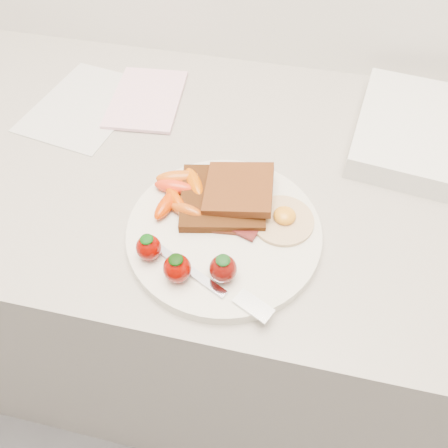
# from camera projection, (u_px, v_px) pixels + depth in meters

# --- Properties ---
(counter) EXTENTS (2.00, 0.60, 0.90)m
(counter) POSITION_uv_depth(u_px,v_px,m) (230.00, 298.00, 1.06)
(counter) COLOR gray
(counter) RESTS_ON ground
(plate) EXTENTS (0.27, 0.27, 0.02)m
(plate) POSITION_uv_depth(u_px,v_px,m) (224.00, 232.00, 0.61)
(plate) COLOR silver
(plate) RESTS_ON counter
(toast_lower) EXTENTS (0.14, 0.14, 0.01)m
(toast_lower) POSITION_uv_depth(u_px,v_px,m) (223.00, 197.00, 0.63)
(toast_lower) COLOR black
(toast_lower) RESTS_ON plate
(toast_upper) EXTENTS (0.10, 0.10, 0.02)m
(toast_upper) POSITION_uv_depth(u_px,v_px,m) (239.00, 189.00, 0.62)
(toast_upper) COLOR #451E0B
(toast_upper) RESTS_ON toast_lower
(fried_egg) EXTENTS (0.11, 0.11, 0.02)m
(fried_egg) POSITION_uv_depth(u_px,v_px,m) (283.00, 219.00, 0.61)
(fried_egg) COLOR beige
(fried_egg) RESTS_ON plate
(bacon_strips) EXTENTS (0.10, 0.06, 0.01)m
(bacon_strips) POSITION_uv_depth(u_px,v_px,m) (223.00, 222.00, 0.60)
(bacon_strips) COLOR black
(bacon_strips) RESTS_ON plate
(baby_carrots) EXTENTS (0.09, 0.11, 0.02)m
(baby_carrots) POSITION_uv_depth(u_px,v_px,m) (179.00, 192.00, 0.63)
(baby_carrots) COLOR red
(baby_carrots) RESTS_ON plate
(strawberries) EXTENTS (0.13, 0.06, 0.04)m
(strawberries) POSITION_uv_depth(u_px,v_px,m) (184.00, 262.00, 0.54)
(strawberries) COLOR #720500
(strawberries) RESTS_ON plate
(fork) EXTENTS (0.17, 0.08, 0.00)m
(fork) POSITION_uv_depth(u_px,v_px,m) (218.00, 286.00, 0.54)
(fork) COLOR silver
(fork) RESTS_ON plate
(paper_sheet) EXTENTS (0.20, 0.25, 0.00)m
(paper_sheet) POSITION_uv_depth(u_px,v_px,m) (86.00, 105.00, 0.79)
(paper_sheet) COLOR silver
(paper_sheet) RESTS_ON counter
(notepad) EXTENTS (0.14, 0.19, 0.01)m
(notepad) POSITION_uv_depth(u_px,v_px,m) (147.00, 98.00, 0.80)
(notepad) COLOR #EEB7C9
(notepad) RESTS_ON paper_sheet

